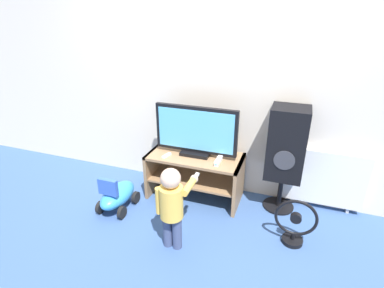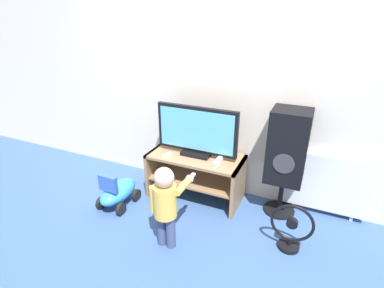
% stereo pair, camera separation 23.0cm
% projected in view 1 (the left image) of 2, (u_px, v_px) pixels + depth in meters
% --- Properties ---
extents(ground_plane, '(16.00, 16.00, 0.00)m').
position_uv_depth(ground_plane, '(187.00, 208.00, 3.35)').
color(ground_plane, '#38568C').
extents(wall_back, '(10.00, 0.06, 2.60)m').
position_uv_depth(wall_back, '(205.00, 81.00, 3.32)').
color(wall_back, silver).
rests_on(wall_back, ground_plane).
extents(tv_stand, '(1.06, 0.51, 0.54)m').
position_uv_depth(tv_stand, '(195.00, 170.00, 3.42)').
color(tv_stand, '#93704C').
rests_on(tv_stand, ground_plane).
extents(television, '(0.92, 0.20, 0.56)m').
position_uv_depth(television, '(196.00, 132.00, 3.26)').
color(television, black).
rests_on(television, tv_stand).
extents(game_console, '(0.05, 0.20, 0.05)m').
position_uv_depth(game_console, '(219.00, 161.00, 3.17)').
color(game_console, white).
rests_on(game_console, tv_stand).
extents(remote_primary, '(0.07, 0.13, 0.03)m').
position_uv_depth(remote_primary, '(167.00, 156.00, 3.32)').
color(remote_primary, white).
rests_on(remote_primary, tv_stand).
extents(child, '(0.31, 0.46, 0.82)m').
position_uv_depth(child, '(172.00, 202.00, 2.62)').
color(child, '#3F4C72').
rests_on(child, ground_plane).
extents(speaker_tower, '(0.37, 0.35, 1.16)m').
position_uv_depth(speaker_tower, '(287.00, 145.00, 3.06)').
color(speaker_tower, black).
rests_on(speaker_tower, ground_plane).
extents(floor_fan, '(0.39, 0.20, 0.47)m').
position_uv_depth(floor_fan, '(295.00, 224.00, 2.77)').
color(floor_fan, black).
rests_on(floor_fan, ground_plane).
extents(ride_on_toy, '(0.31, 0.53, 0.44)m').
position_uv_depth(ride_on_toy, '(117.00, 195.00, 3.28)').
color(ride_on_toy, '#338CD1').
rests_on(ride_on_toy, ground_plane).
extents(radiator, '(0.83, 0.08, 0.69)m').
position_uv_depth(radiator, '(324.00, 178.00, 3.21)').
color(radiator, white).
rests_on(radiator, ground_plane).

